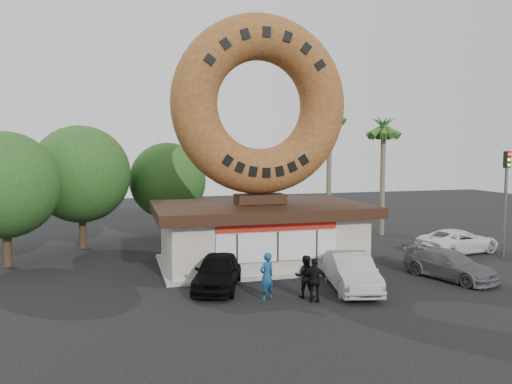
{
  "coord_description": "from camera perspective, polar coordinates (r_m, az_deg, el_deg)",
  "views": [
    {
      "loc": [
        -7.27,
        -19.46,
        6.23
      ],
      "look_at": [
        -0.78,
        4.0,
        4.1
      ],
      "focal_mm": 35.0,
      "sensor_mm": 36.0,
      "label": 1
    }
  ],
  "objects": [
    {
      "name": "ground",
      "position": [
        21.69,
        4.9,
        -11.7
      ],
      "size": [
        90.0,
        90.0,
        0.0
      ],
      "primitive_type": "plane",
      "color": "black",
      "rests_on": "ground"
    },
    {
      "name": "donut_shop",
      "position": [
        26.84,
        0.47,
        -4.57
      ],
      "size": [
        11.2,
        7.2,
        3.8
      ],
      "color": "beige",
      "rests_on": "ground"
    },
    {
      "name": "giant_donut",
      "position": [
        26.58,
        0.47,
        9.91
      ],
      "size": [
        9.4,
        2.4,
        9.4
      ],
      "primitive_type": "torus",
      "rotation": [
        1.57,
        0.0,
        0.0
      ],
      "color": "#94622B",
      "rests_on": "donut_shop"
    },
    {
      "name": "tree_west",
      "position": [
        32.58,
        -19.39,
        1.93
      ],
      "size": [
        6.0,
        6.0,
        7.65
      ],
      "color": "#473321",
      "rests_on": "ground"
    },
    {
      "name": "tree_mid",
      "position": [
        34.69,
        -10.03,
        1.28
      ],
      "size": [
        5.2,
        5.2,
        6.63
      ],
      "color": "#473321",
      "rests_on": "ground"
    },
    {
      "name": "tree_far",
      "position": [
        29.1,
        -26.79,
        0.73
      ],
      "size": [
        5.6,
        5.6,
        7.14
      ],
      "color": "#473321",
      "rests_on": "ground"
    },
    {
      "name": "palm_near",
      "position": [
        36.64,
        8.42,
        8.37
      ],
      "size": [
        2.6,
        2.6,
        9.75
      ],
      "color": "#726651",
      "rests_on": "ground"
    },
    {
      "name": "palm_far",
      "position": [
        36.84,
        14.38,
        6.8
      ],
      "size": [
        2.6,
        2.6,
        8.75
      ],
      "color": "#726651",
      "rests_on": "ground"
    },
    {
      "name": "street_lamp",
      "position": [
        35.92,
        -6.79,
        2.18
      ],
      "size": [
        2.11,
        0.2,
        8.0
      ],
      "color": "#59595E",
      "rests_on": "ground"
    },
    {
      "name": "traffic_signal",
      "position": [
        31.75,
        26.65,
        0.21
      ],
      "size": [
        0.3,
        0.38,
        6.07
      ],
      "color": "#59595E",
      "rests_on": "ground"
    },
    {
      "name": "person_left",
      "position": [
        20.84,
        1.24,
        -9.58
      ],
      "size": [
        0.85,
        0.72,
        1.97
      ],
      "primitive_type": "imported",
      "rotation": [
        0.0,
        0.0,
        3.56
      ],
      "color": "navy",
      "rests_on": "ground"
    },
    {
      "name": "person_center",
      "position": [
        21.21,
        5.64,
        -9.57
      ],
      "size": [
        1.07,
        0.97,
        1.8
      ],
      "primitive_type": "imported",
      "rotation": [
        0.0,
        0.0,
        2.74
      ],
      "color": "black",
      "rests_on": "ground"
    },
    {
      "name": "person_right",
      "position": [
        20.6,
        6.76,
        -10.0
      ],
      "size": [
        1.15,
        0.83,
        1.81
      ],
      "primitive_type": "imported",
      "rotation": [
        0.0,
        0.0,
        2.73
      ],
      "color": "black",
      "rests_on": "ground"
    },
    {
      "name": "car_black",
      "position": [
        22.51,
        -4.41,
        -9.02
      ],
      "size": [
        3.27,
        4.93,
        1.56
      ],
      "primitive_type": "imported",
      "rotation": [
        0.0,
        0.0,
        -0.34
      ],
      "color": "black",
      "rests_on": "ground"
    },
    {
      "name": "car_silver",
      "position": [
        22.66,
        10.83,
        -8.96
      ],
      "size": [
        2.65,
        5.06,
        1.59
      ],
      "primitive_type": "imported",
      "rotation": [
        0.0,
        0.0,
        -0.21
      ],
      "color": "#9D9EA2",
      "rests_on": "ground"
    },
    {
      "name": "car_grey",
      "position": [
        25.82,
        21.27,
        -7.77
      ],
      "size": [
        3.22,
        4.96,
        1.34
      ],
      "primitive_type": "imported",
      "rotation": [
        0.0,
        0.0,
        0.32
      ],
      "color": "#5B5D60",
      "rests_on": "ground"
    },
    {
      "name": "car_white",
      "position": [
        32.25,
        22.11,
        -5.22
      ],
      "size": [
        5.45,
        3.25,
        1.42
      ],
      "primitive_type": "imported",
      "rotation": [
        0.0,
        0.0,
        1.75
      ],
      "color": "silver",
      "rests_on": "ground"
    }
  ]
}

